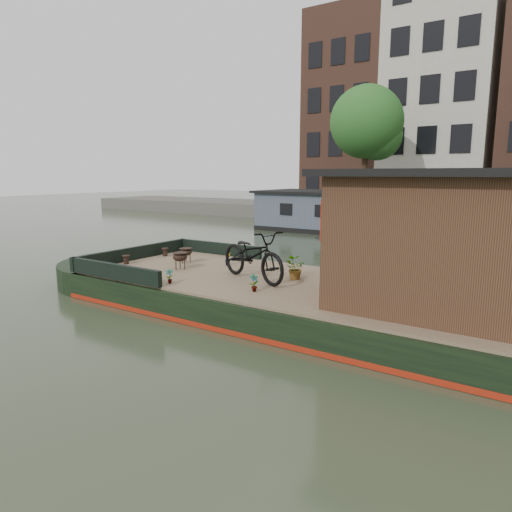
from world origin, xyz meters
The scene contains 20 objects.
ground centered at (0.00, 0.00, 0.00)m, with size 120.00×120.00×0.00m, color #283522.
houseboat_hull centered at (-1.33, 0.00, 0.27)m, with size 14.01×4.02×0.60m.
houseboat_deck centered at (0.00, 0.00, 0.62)m, with size 11.80×3.80×0.05m, color #826C50.
bow_bulwark centered at (-5.07, 0.00, 0.82)m, with size 3.00×4.00×0.35m.
cabin centered at (2.19, 0.00, 1.88)m, with size 4.00×3.50×2.42m.
bicycle centered at (-1.78, -0.26, 1.22)m, with size 0.76×2.17×1.14m, color black.
potted_plant_a centered at (-1.19, -1.10, 0.83)m, with size 0.19×0.13×0.36m, color maroon.
potted_plant_b centered at (-3.27, 0.77, 0.81)m, with size 0.18×0.14×0.33m, color brown.
potted_plant_c centered at (-1.05, 0.31, 0.90)m, with size 0.45×0.39×0.50m, color brown.
potted_plant_d centered at (0.20, 1.70, 0.96)m, with size 0.34×0.34×0.61m, color brown.
potted_plant_e centered at (-3.10, -1.54, 0.81)m, with size 0.17×0.11×0.31m, color brown.
brazier_front centered at (-4.40, 0.42, 0.85)m, with size 0.37×0.37×0.40m, color black, non-canonical shape.
brazier_rear centered at (-3.95, -0.29, 0.86)m, with size 0.39×0.39×0.42m, color black, non-canonical shape.
bollard_port centered at (-5.60, 0.84, 0.77)m, with size 0.20×0.20×0.23m, color black.
bollard_stbd centered at (-5.60, -0.60, 0.77)m, with size 0.20×0.20×0.23m, color black.
dinghy centered at (-4.35, 10.92, 0.28)m, with size 1.95×2.73×0.56m, color black.
far_houseboat centered at (0.00, 14.00, 0.97)m, with size 20.40×4.40×2.11m.
quay centered at (0.00, 20.50, 0.45)m, with size 60.00×6.00×0.90m, color #47443F.
townhouse_row centered at (0.15, 27.50, 7.90)m, with size 27.25×8.00×16.50m.
tree_left centered at (-6.36, 19.07, 5.89)m, with size 4.40×4.40×7.40m.
Camera 1 is at (3.80, -8.51, 2.99)m, focal length 32.00 mm.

